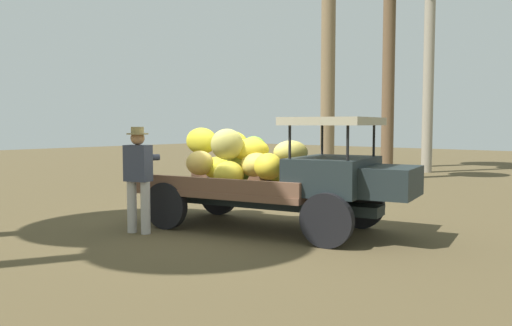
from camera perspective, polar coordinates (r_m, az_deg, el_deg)
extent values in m
plane|color=brown|center=(8.93, -1.25, -6.92)|extent=(60.00, 60.00, 0.00)
cube|color=#1E2729|center=(8.75, 0.58, -4.25)|extent=(4.00, 1.27, 0.16)
cylinder|color=black|center=(8.94, 11.28, -4.47)|extent=(0.79, 0.30, 0.77)
cylinder|color=black|center=(7.45, 7.62, -6.16)|extent=(0.79, 0.30, 0.77)
cylinder|color=black|center=(10.12, -4.08, -3.40)|extent=(0.79, 0.30, 0.77)
cylinder|color=black|center=(8.82, -9.69, -4.57)|extent=(0.79, 0.30, 0.77)
cube|color=brown|center=(8.94, -1.97, -2.90)|extent=(3.29, 2.31, 0.10)
cube|color=brown|center=(9.62, 0.43, -1.44)|extent=(2.95, 0.71, 0.22)
cube|color=brown|center=(8.25, -4.79, -2.39)|extent=(2.95, 0.71, 0.22)
cube|color=#1E2729|center=(8.18, 8.34, -1.32)|extent=(1.39, 1.72, 0.55)
cube|color=#1E2729|center=(7.93, 14.46, -1.98)|extent=(0.91, 1.19, 0.44)
cylinder|color=black|center=(8.63, 12.61, 2.57)|extent=(0.04, 0.04, 0.55)
cylinder|color=black|center=(7.40, 9.87, 2.35)|extent=(0.04, 0.04, 0.55)
cylinder|color=black|center=(8.91, 7.15, 2.69)|extent=(0.04, 0.04, 0.55)
cylinder|color=black|center=(7.72, 3.66, 2.48)|extent=(0.04, 0.04, 0.55)
cube|color=tan|center=(8.15, 8.40, 4.47)|extent=(1.51, 1.74, 0.12)
ellipsoid|color=#BEBC4D|center=(9.26, 2.53, -0.94)|extent=(0.58, 0.56, 0.42)
ellipsoid|color=#87AF3C|center=(9.33, 1.48, -0.38)|extent=(0.64, 0.59, 0.45)
ellipsoid|color=#BBCB3D|center=(9.00, -1.87, 0.00)|extent=(0.46, 0.40, 0.46)
ellipsoid|color=gold|center=(8.65, -2.96, -1.26)|extent=(0.74, 0.73, 0.54)
ellipsoid|color=gold|center=(8.74, -0.14, -0.14)|extent=(0.78, 0.79, 0.53)
ellipsoid|color=#89C13B|center=(9.12, -2.10, -1.04)|extent=(0.51, 0.53, 0.53)
ellipsoid|color=gold|center=(8.25, 1.33, -0.37)|extent=(0.71, 0.70, 0.49)
ellipsoid|color=yellow|center=(9.54, -4.06, -0.56)|extent=(0.71, 0.58, 0.44)
ellipsoid|color=#81BE2B|center=(9.31, -0.25, 1.48)|extent=(0.60, 0.57, 0.48)
ellipsoid|color=gold|center=(8.83, -0.67, 1.45)|extent=(0.77, 0.75, 0.41)
ellipsoid|color=#B1CC39|center=(8.99, 2.68, -0.73)|extent=(0.76, 0.73, 0.58)
ellipsoid|color=#C6B650|center=(8.74, 3.77, 1.14)|extent=(0.74, 0.76, 0.48)
ellipsoid|color=gold|center=(10.00, -5.90, 2.39)|extent=(0.71, 0.50, 0.50)
ellipsoid|color=gold|center=(9.48, -6.07, 0.00)|extent=(0.64, 0.61, 0.44)
ellipsoid|color=yellow|center=(9.05, -2.59, 1.90)|extent=(0.74, 0.70, 0.57)
ellipsoid|color=tan|center=(8.71, -3.14, 2.02)|extent=(0.71, 0.71, 0.58)
cylinder|color=#B4AEA9|center=(8.65, -13.24, -4.62)|extent=(0.15, 0.15, 0.83)
cylinder|color=#B4AEA9|center=(8.50, -11.84, -4.75)|extent=(0.15, 0.15, 0.83)
cube|color=#393E50|center=(8.49, -12.62, -0.02)|extent=(0.45, 0.35, 0.57)
cylinder|color=#393E50|center=(8.63, -12.77, 0.61)|extent=(0.39, 0.31, 0.10)
cylinder|color=#393E50|center=(8.51, -11.69, 0.58)|extent=(0.24, 0.41, 0.10)
sphere|color=#A7754D|center=(8.48, -12.67, 2.64)|extent=(0.22, 0.22, 0.22)
cylinder|color=#93804F|center=(8.47, -12.67, 3.09)|extent=(0.34, 0.34, 0.02)
cylinder|color=#93804F|center=(8.47, -12.68, 3.49)|extent=(0.20, 0.20, 0.10)
cylinder|color=#7D6648|center=(16.05, 7.82, 13.79)|extent=(0.42, 0.42, 8.82)
cylinder|color=brown|center=(21.57, 14.12, 10.19)|extent=(0.48, 0.48, 8.04)
cylinder|color=gray|center=(19.96, 18.13, 9.41)|extent=(0.37, 0.37, 7.21)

